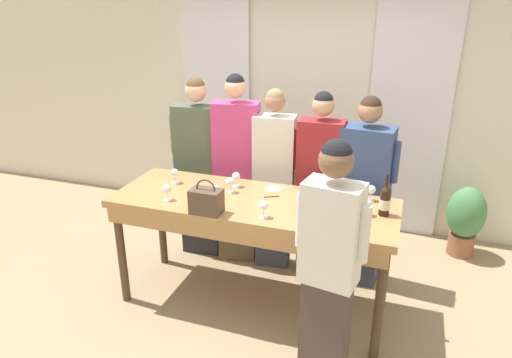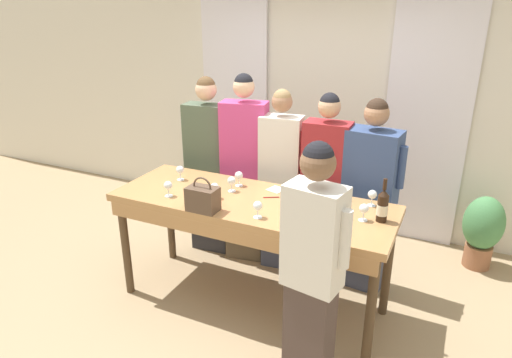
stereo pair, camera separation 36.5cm
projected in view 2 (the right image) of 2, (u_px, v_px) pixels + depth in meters
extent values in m
plane|color=tan|center=(252.00, 301.00, 4.00)|extent=(18.00, 18.00, 0.00)
cube|color=silver|center=(324.00, 103.00, 5.07)|extent=(12.00, 0.06, 2.80)
cube|color=white|center=(235.00, 101.00, 5.47)|extent=(0.83, 0.03, 2.69)
cube|color=white|center=(427.00, 119.00, 4.60)|extent=(0.83, 0.03, 2.69)
cube|color=#B27F4C|center=(252.00, 203.00, 3.66)|extent=(2.28, 0.81, 0.06)
cube|color=#B27F4C|center=(229.00, 234.00, 3.36)|extent=(2.19, 0.03, 0.12)
cylinder|color=#4C3823|center=(126.00, 247.00, 3.98)|extent=(0.07, 0.07, 0.92)
cylinder|color=#4C3823|center=(370.00, 313.00, 3.13)|extent=(0.07, 0.07, 0.92)
cylinder|color=#4C3823|center=(170.00, 217.00, 4.53)|extent=(0.07, 0.07, 0.92)
cylinder|color=#4C3823|center=(388.00, 266.00, 3.69)|extent=(0.07, 0.07, 0.92)
cylinder|color=black|center=(382.00, 208.00, 3.26)|extent=(0.08, 0.08, 0.20)
cone|color=black|center=(384.00, 193.00, 3.21)|extent=(0.08, 0.08, 0.04)
cylinder|color=black|center=(385.00, 184.00, 3.19)|extent=(0.03, 0.03, 0.08)
cylinder|color=beige|center=(382.00, 210.00, 3.26)|extent=(0.08, 0.08, 0.08)
cube|color=brown|center=(203.00, 199.00, 3.43)|extent=(0.23, 0.15, 0.19)
torus|color=brown|center=(202.00, 187.00, 3.39)|extent=(0.15, 0.01, 0.15)
cylinder|color=white|center=(371.00, 205.00, 3.54)|extent=(0.07, 0.07, 0.00)
cylinder|color=white|center=(372.00, 202.00, 3.53)|extent=(0.01, 0.01, 0.06)
sphere|color=white|center=(372.00, 194.00, 3.51)|extent=(0.07, 0.07, 0.07)
cylinder|color=white|center=(215.00, 198.00, 3.68)|extent=(0.07, 0.07, 0.00)
cylinder|color=white|center=(215.00, 194.00, 3.66)|extent=(0.01, 0.01, 0.06)
sphere|color=white|center=(215.00, 187.00, 3.64)|extent=(0.07, 0.07, 0.07)
cylinder|color=white|center=(232.00, 191.00, 3.81)|extent=(0.07, 0.07, 0.00)
cylinder|color=white|center=(232.00, 187.00, 3.80)|extent=(0.01, 0.01, 0.06)
sphere|color=white|center=(232.00, 181.00, 3.77)|extent=(0.07, 0.07, 0.07)
cylinder|color=white|center=(363.00, 220.00, 3.30)|extent=(0.07, 0.07, 0.00)
cylinder|color=white|center=(363.00, 216.00, 3.29)|extent=(0.01, 0.01, 0.06)
sphere|color=white|center=(364.00, 208.00, 3.27)|extent=(0.07, 0.07, 0.07)
sphere|color=beige|center=(364.00, 210.00, 3.27)|extent=(0.05, 0.05, 0.05)
cylinder|color=white|center=(169.00, 196.00, 3.71)|extent=(0.07, 0.07, 0.00)
cylinder|color=white|center=(169.00, 192.00, 3.70)|extent=(0.01, 0.01, 0.06)
sphere|color=white|center=(168.00, 185.00, 3.68)|extent=(0.07, 0.07, 0.07)
cylinder|color=white|center=(258.00, 217.00, 3.35)|extent=(0.07, 0.07, 0.00)
cylinder|color=white|center=(258.00, 213.00, 3.33)|extent=(0.01, 0.01, 0.06)
sphere|color=white|center=(258.00, 206.00, 3.31)|extent=(0.07, 0.07, 0.07)
sphere|color=beige|center=(258.00, 207.00, 3.32)|extent=(0.05, 0.05, 0.05)
cylinder|color=white|center=(181.00, 180.00, 4.05)|extent=(0.07, 0.07, 0.00)
cylinder|color=white|center=(180.00, 176.00, 4.04)|extent=(0.01, 0.01, 0.06)
sphere|color=white|center=(180.00, 170.00, 4.02)|extent=(0.07, 0.07, 0.07)
sphere|color=beige|center=(180.00, 171.00, 4.02)|extent=(0.05, 0.05, 0.05)
cylinder|color=white|center=(239.00, 186.00, 3.92)|extent=(0.07, 0.07, 0.00)
cylinder|color=white|center=(239.00, 182.00, 3.91)|extent=(0.01, 0.01, 0.06)
sphere|color=white|center=(239.00, 175.00, 3.89)|extent=(0.07, 0.07, 0.07)
sphere|color=beige|center=(239.00, 176.00, 3.89)|extent=(0.05, 0.05, 0.05)
cylinder|color=white|center=(316.00, 232.00, 3.13)|extent=(0.07, 0.07, 0.00)
cylinder|color=white|center=(316.00, 228.00, 3.12)|extent=(0.01, 0.01, 0.06)
sphere|color=white|center=(317.00, 220.00, 3.10)|extent=(0.07, 0.07, 0.07)
cube|color=white|center=(276.00, 189.00, 3.84)|extent=(0.16, 0.16, 0.00)
cylinder|color=maroon|center=(271.00, 197.00, 3.68)|extent=(0.12, 0.07, 0.01)
cube|color=#28282D|center=(211.00, 211.00, 4.73)|extent=(0.40, 0.21, 0.86)
cube|color=#4C5B47|center=(208.00, 139.00, 4.45)|extent=(0.47, 0.24, 0.68)
sphere|color=#DBAD89|center=(206.00, 90.00, 4.27)|extent=(0.20, 0.20, 0.20)
sphere|color=brown|center=(206.00, 86.00, 4.26)|extent=(0.18, 0.18, 0.18)
cylinder|color=#4C5B47|center=(231.00, 136.00, 4.35)|extent=(0.08, 0.08, 0.38)
cylinder|color=#4C5B47|center=(185.00, 131.00, 4.51)|extent=(0.08, 0.08, 0.38)
cube|color=brown|center=(245.00, 216.00, 4.56)|extent=(0.39, 0.26, 0.90)
cube|color=#C63D7A|center=(244.00, 139.00, 4.27)|extent=(0.46, 0.30, 0.71)
sphere|color=#DBAD89|center=(244.00, 87.00, 4.09)|extent=(0.20, 0.20, 0.20)
sphere|color=black|center=(244.00, 83.00, 4.08)|extent=(0.17, 0.17, 0.17)
cylinder|color=#C63D7A|center=(269.00, 135.00, 4.20)|extent=(0.08, 0.08, 0.39)
cylinder|color=#C63D7A|center=(220.00, 132.00, 4.31)|extent=(0.08, 0.08, 0.39)
cube|color=#383D51|center=(279.00, 226.00, 4.43)|extent=(0.34, 0.22, 0.84)
cube|color=silver|center=(281.00, 152.00, 4.15)|extent=(0.40, 0.26, 0.67)
sphere|color=#9E7051|center=(282.00, 102.00, 3.98)|extent=(0.19, 0.19, 0.19)
sphere|color=#93754C|center=(282.00, 98.00, 3.97)|extent=(0.16, 0.16, 0.16)
cylinder|color=silver|center=(304.00, 149.00, 4.07)|extent=(0.08, 0.08, 0.37)
cylinder|color=silver|center=(259.00, 145.00, 4.19)|extent=(0.08, 0.08, 0.37)
cube|color=#473833|center=(322.00, 235.00, 4.26)|extent=(0.35, 0.20, 0.84)
cube|color=maroon|center=(326.00, 159.00, 3.98)|extent=(0.41, 0.24, 0.66)
sphere|color=tan|center=(329.00, 107.00, 3.81)|extent=(0.19, 0.19, 0.19)
sphere|color=black|center=(330.00, 103.00, 3.80)|extent=(0.17, 0.17, 0.17)
cylinder|color=maroon|center=(352.00, 157.00, 3.88)|extent=(0.07, 0.07, 0.36)
cylinder|color=maroon|center=(302.00, 151.00, 4.05)|extent=(0.07, 0.07, 0.36)
cube|color=#383D51|center=(364.00, 245.00, 4.10)|extent=(0.40, 0.26, 0.82)
cube|color=#334775|center=(371.00, 168.00, 3.83)|extent=(0.47, 0.31, 0.65)
sphere|color=#9E7051|center=(377.00, 114.00, 3.67)|extent=(0.20, 0.20, 0.20)
sphere|color=#332319|center=(377.00, 109.00, 3.65)|extent=(0.18, 0.18, 0.18)
cylinder|color=#334775|center=(401.00, 167.00, 3.70)|extent=(0.08, 0.08, 0.36)
cylinder|color=#334775|center=(344.00, 157.00, 3.94)|extent=(0.08, 0.08, 0.36)
cube|color=#473833|center=(309.00, 339.00, 2.96)|extent=(0.32, 0.23, 0.83)
cube|color=silver|center=(314.00, 238.00, 2.69)|extent=(0.38, 0.27, 0.66)
sphere|color=brown|center=(318.00, 163.00, 2.52)|extent=(0.21, 0.21, 0.21)
sphere|color=black|center=(318.00, 157.00, 2.50)|extent=(0.18, 0.18, 0.18)
cylinder|color=silver|center=(286.00, 222.00, 2.77)|extent=(0.08, 0.08, 0.36)
cylinder|color=silver|center=(345.00, 239.00, 2.57)|extent=(0.08, 0.08, 0.36)
cylinder|color=#935B3D|center=(477.00, 255.00, 4.50)|extent=(0.26, 0.26, 0.23)
ellipsoid|color=#47844C|center=(484.00, 223.00, 4.37)|extent=(0.38, 0.38, 0.54)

